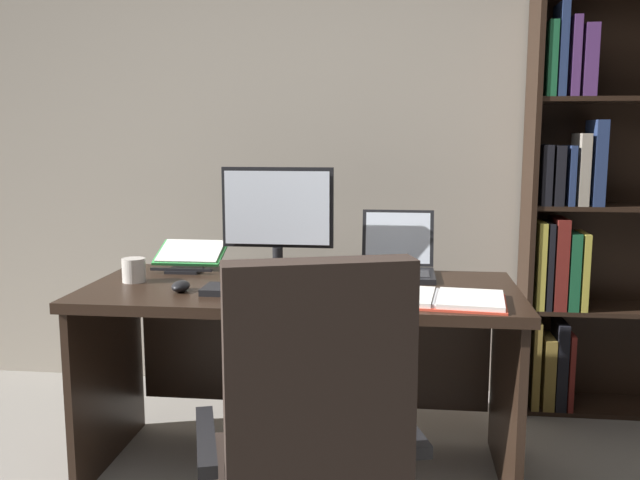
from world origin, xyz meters
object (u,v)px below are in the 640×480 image
at_px(coffee_mug, 134,270).
at_px(pen, 365,286).
at_px(reading_stand_with_book, 190,255).
at_px(bookshelf, 595,211).
at_px(laptop, 397,262).
at_px(office_chair, 312,470).
at_px(monitor, 278,220).
at_px(computer_mouse, 181,286).
at_px(notepad, 360,288).
at_px(open_binder, 436,298).
at_px(desk, 303,332).
at_px(keyboard, 260,290).

bearing_deg(coffee_mug, pen, -1.88).
bearing_deg(reading_stand_with_book, bookshelf, 15.28).
bearing_deg(laptop, pen, -113.15).
height_order(office_chair, monitor, monitor).
relative_size(computer_mouse, notepad, 0.50).
relative_size(reading_stand_with_book, notepad, 1.40).
bearing_deg(monitor, laptop, 0.97).
bearing_deg(notepad, laptop, 63.48).
distance_m(monitor, coffee_mug, 0.62).
bearing_deg(reading_stand_with_book, computer_mouse, -77.04).
distance_m(office_chair, open_binder, 0.81).
relative_size(desk, coffee_mug, 17.54).
distance_m(computer_mouse, coffee_mug, 0.28).
relative_size(computer_mouse, reading_stand_with_book, 0.35).
bearing_deg(monitor, bookshelf, 21.16).
bearing_deg(bookshelf, coffee_mug, -158.00).
xyz_separation_m(desk, monitor, (-0.13, 0.17, 0.43)).
xyz_separation_m(desk, open_binder, (0.51, -0.27, 0.22)).
height_order(reading_stand_with_book, pen, reading_stand_with_book).
bearing_deg(keyboard, bookshelf, 33.23).
bearing_deg(office_chair, bookshelf, 37.51).
xyz_separation_m(office_chair, pen, (0.10, 0.81, 0.33)).
relative_size(computer_mouse, pen, 0.74).
xyz_separation_m(computer_mouse, notepad, (0.66, 0.11, -0.02)).
distance_m(laptop, reading_stand_with_book, 0.90).
distance_m(keyboard, reading_stand_with_book, 0.59).
distance_m(bookshelf, coffee_mug, 2.13).
height_order(notepad, coffee_mug, coffee_mug).
bearing_deg(bookshelf, monitor, -158.84).
height_order(office_chair, open_binder, office_chair).
bearing_deg(laptop, keyboard, -142.04).
distance_m(desk, laptop, 0.49).
bearing_deg(reading_stand_with_book, laptop, -2.85).
bearing_deg(bookshelf, office_chair, -124.97).
xyz_separation_m(laptop, keyboard, (-0.50, -0.39, -0.04)).
height_order(laptop, coffee_mug, laptop).
bearing_deg(monitor, notepad, -36.87).
xyz_separation_m(laptop, open_binder, (0.14, -0.44, -0.04)).
distance_m(bookshelf, keyboard, 1.72).
relative_size(computer_mouse, coffee_mug, 1.10).
bearing_deg(pen, monitor, 144.60).
xyz_separation_m(keyboard, notepad, (0.36, 0.11, -0.01)).
xyz_separation_m(bookshelf, coffee_mug, (-1.97, -0.79, -0.17)).
bearing_deg(office_chair, computer_mouse, 112.31).
distance_m(bookshelf, office_chair, 2.07).
xyz_separation_m(pen, coffee_mug, (-0.92, 0.03, 0.03)).
bearing_deg(office_chair, pen, 65.62).
bearing_deg(desk, laptop, 24.97).
xyz_separation_m(computer_mouse, coffee_mug, (-0.24, 0.14, 0.03)).
height_order(bookshelf, pen, bookshelf).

